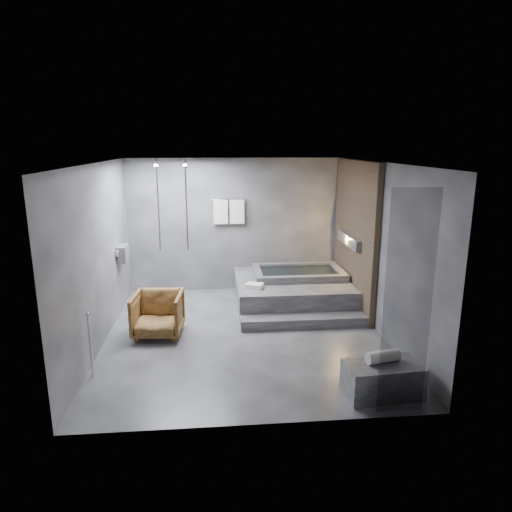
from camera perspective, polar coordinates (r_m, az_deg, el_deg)
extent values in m
plane|color=#323235|center=(7.69, -1.47, -9.79)|extent=(5.00, 5.00, 0.00)
cube|color=#535356|center=(7.04, -1.61, 11.55)|extent=(4.50, 5.00, 0.04)
cube|color=#3D3D42|center=(9.68, -2.52, 3.86)|extent=(4.50, 0.04, 2.80)
cube|color=#3D3D42|center=(4.85, 0.44, -6.50)|extent=(4.50, 0.04, 2.80)
cube|color=#3D3D42|center=(7.44, -19.09, 0.01)|extent=(0.04, 5.00, 2.80)
cube|color=#3D3D42|center=(7.72, 15.38, 0.75)|extent=(0.04, 5.00, 2.80)
cube|color=#896D50|center=(8.85, 12.21, 2.59)|extent=(0.10, 2.40, 2.78)
cube|color=#FF9938|center=(8.85, 11.69, 1.95)|extent=(0.14, 1.20, 0.20)
cube|color=gray|center=(8.82, -16.29, 0.31)|extent=(0.16, 0.42, 0.30)
imported|color=beige|center=(8.74, -16.32, -0.13)|extent=(0.08, 0.08, 0.21)
imported|color=beige|center=(8.93, -16.08, 0.01)|extent=(0.07, 0.07, 0.15)
cylinder|color=silver|center=(9.17, -8.71, 6.30)|extent=(0.04, 0.04, 1.80)
cylinder|color=silver|center=(9.22, -12.14, 6.19)|extent=(0.04, 0.04, 1.80)
cylinder|color=silver|center=(9.54, -3.45, 7.03)|extent=(0.75, 0.02, 0.02)
cube|color=white|center=(9.55, -4.45, 5.51)|extent=(0.30, 0.06, 0.50)
cube|color=white|center=(9.56, -2.40, 5.55)|extent=(0.30, 0.06, 0.50)
cylinder|color=silver|center=(6.62, -19.99, -10.51)|extent=(0.04, 0.04, 0.90)
cube|color=black|center=(5.33, 18.42, -5.91)|extent=(0.55, 0.01, 2.60)
cube|color=#37373A|center=(9.06, 4.55, -4.39)|extent=(2.20, 2.00, 0.50)
cube|color=#37373A|center=(8.03, 5.96, -8.10)|extent=(2.20, 0.36, 0.18)
cube|color=#363639|center=(6.14, 15.54, -14.62)|extent=(0.98, 0.59, 0.42)
imported|color=#472B11|center=(7.71, -12.16, -7.13)|extent=(0.83, 0.85, 0.72)
cylinder|color=silver|center=(6.04, 15.60, -12.03)|extent=(0.45, 0.24, 0.16)
cube|color=silver|center=(8.40, -0.19, -3.75)|extent=(0.37, 0.32, 0.08)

